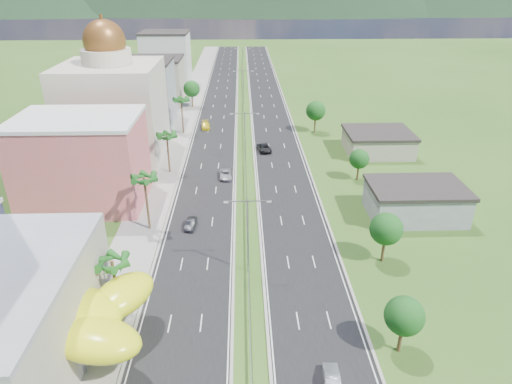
{
  "coord_description": "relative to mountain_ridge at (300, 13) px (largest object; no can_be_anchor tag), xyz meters",
  "views": [
    {
      "loc": [
        -0.57,
        -41.46,
        36.9
      ],
      "look_at": [
        1.4,
        20.51,
        7.0
      ],
      "focal_mm": 32.0,
      "sensor_mm": 36.0,
      "label": 1
    }
  ],
  "objects": [
    {
      "name": "midrise_beige",
      "position": [
        -87.0,
        -348.0,
        6.5
      ],
      "size": [
        16.0,
        15.0,
        13.0
      ],
      "primitive_type": "cube",
      "color": "#A09984",
      "rests_on": "ground"
    },
    {
      "name": "mountain_ridge",
      "position": [
        0.0,
        0.0,
        0.0
      ],
      "size": [
        860.0,
        140.0,
        90.0
      ],
      "primitive_type": null,
      "color": "black",
      "rests_on": "ground"
    },
    {
      "name": "streetlight_median_d",
      "position": [
        -60.0,
        -355.0,
        6.75
      ],
      "size": [
        6.04,
        0.25,
        11.0
      ],
      "color": "gray",
      "rests_on": "ground"
    },
    {
      "name": "car_dark_far_right",
      "position": [
        -55.62,
        -393.24,
        0.84
      ],
      "size": [
        3.47,
        6.11,
        1.61
      ],
      "primitive_type": "imported",
      "rotation": [
        0.0,
        0.0,
        3.29
      ],
      "color": "black",
      "rests_on": "road_right"
    },
    {
      "name": "palm_tree_d",
      "position": [
        -75.5,
        -405.0,
        7.54
      ],
      "size": [
        3.6,
        3.6,
        8.6
      ],
      "color": "#47301C",
      "rests_on": "ground"
    },
    {
      "name": "car_yellow_far_left",
      "position": [
        -70.11,
        -375.97,
        0.8
      ],
      "size": [
        2.59,
        5.4,
        1.52
      ],
      "primitive_type": "imported",
      "rotation": [
        0.0,
        0.0,
        0.09
      ],
      "color": "yellow",
      "rests_on": "road_left"
    },
    {
      "name": "leafy_tree_rc",
      "position": [
        -38.0,
        -410.0,
        4.37
      ],
      "size": [
        3.85,
        3.85,
        6.33
      ],
      "color": "#47301C",
      "rests_on": "ground"
    },
    {
      "name": "leafy_tree_rb",
      "position": [
        -41.0,
        -438.0,
        5.18
      ],
      "size": [
        4.55,
        4.55,
        7.47
      ],
      "color": "#47301C",
      "rests_on": "ground"
    },
    {
      "name": "palm_tree_c",
      "position": [
        -75.5,
        -428.0,
        8.5
      ],
      "size": [
        3.6,
        3.6,
        9.6
      ],
      "color": "#47301C",
      "rests_on": "ground"
    },
    {
      "name": "leafy_tree_lfar",
      "position": [
        -75.5,
        -355.0,
        5.58
      ],
      "size": [
        4.9,
        4.9,
        8.05
      ],
      "color": "#47301C",
      "rests_on": "ground"
    },
    {
      "name": "car_silver_right",
      "position": [
        -52.06,
        -459.26,
        0.76
      ],
      "size": [
        1.83,
        4.45,
        1.43
      ],
      "primitive_type": "imported",
      "rotation": [
        0.0,
        0.0,
        3.07
      ],
      "color": "#9DA0A4",
      "rests_on": "road_right"
    },
    {
      "name": "leafy_tree_ra",
      "position": [
        -44.0,
        -455.0,
        4.78
      ],
      "size": [
        4.2,
        4.2,
        6.9
      ],
      "color": "#47301C",
      "rests_on": "ground"
    },
    {
      "name": "pink_shophouse",
      "position": [
        -88.0,
        -418.0,
        7.5
      ],
      "size": [
        20.0,
        15.0,
        15.0
      ],
      "primitive_type": "cube",
      "color": "#D66257",
      "rests_on": "ground"
    },
    {
      "name": "leafy_tree_rd",
      "position": [
        -42.0,
        -380.0,
        5.58
      ],
      "size": [
        4.9,
        4.9,
        8.05
      ],
      "color": "#47301C",
      "rests_on": "ground"
    },
    {
      "name": "car_silver_mid_left",
      "position": [
        -64.01,
        -408.26,
        0.73
      ],
      "size": [
        2.64,
        5.12,
        1.38
      ],
      "primitive_type": "imported",
      "rotation": [
        0.0,
        0.0,
        0.07
      ],
      "color": "#9D9FA5",
      "rests_on": "road_left"
    },
    {
      "name": "midrise_grey",
      "position": [
        -87.0,
        -370.0,
        8.0
      ],
      "size": [
        16.0,
        15.0,
        16.0
      ],
      "primitive_type": "cube",
      "color": "gray",
      "rests_on": "ground"
    },
    {
      "name": "streetlight_median_c",
      "position": [
        -60.0,
        -400.0,
        6.75
      ],
      "size": [
        6.04,
        0.25,
        11.0
      ],
      "color": "gray",
      "rests_on": "ground"
    },
    {
      "name": "midrise_white",
      "position": [
        -87.0,
        -325.0,
        9.0
      ],
      "size": [
        16.0,
        15.0,
        18.0
      ],
      "primitive_type": "cube",
      "color": "silver",
      "rests_on": "ground"
    },
    {
      "name": "road_left",
      "position": [
        -67.5,
        -360.0,
        0.02
      ],
      "size": [
        11.0,
        260.0,
        0.04
      ],
      "primitive_type": "cube",
      "color": "black",
      "rests_on": "ground"
    },
    {
      "name": "road_right",
      "position": [
        -52.5,
        -360.0,
        0.02
      ],
      "size": [
        11.0,
        260.0,
        0.04
      ],
      "primitive_type": "cube",
      "color": "black",
      "rests_on": "ground"
    },
    {
      "name": "shed_near",
      "position": [
        -32.0,
        -425.0,
        2.5
      ],
      "size": [
        15.0,
        10.0,
        5.0
      ],
      "primitive_type": "cube",
      "color": "gray",
      "rests_on": "ground"
    },
    {
      "name": "domed_building",
      "position": [
        -88.0,
        -395.0,
        11.35
      ],
      "size": [
        20.0,
        20.0,
        28.7
      ],
      "color": "beige",
      "rests_on": "ground"
    },
    {
      "name": "ground",
      "position": [
        -60.0,
        -450.0,
        0.0
      ],
      "size": [
        500.0,
        500.0,
        0.0
      ],
      "primitive_type": "plane",
      "color": "#2D5119",
      "rests_on": "ground"
    },
    {
      "name": "sidewalk_left",
      "position": [
        -77.0,
        -360.0,
        0.06
      ],
      "size": [
        7.0,
        260.0,
        0.12
      ],
      "primitive_type": "cube",
      "color": "gray",
      "rests_on": "ground"
    },
    {
      "name": "palm_tree_e",
      "position": [
        -75.5,
        -380.0,
        8.31
      ],
      "size": [
        3.6,
        3.6,
        9.4
      ],
      "color": "#47301C",
      "rests_on": "ground"
    },
    {
      "name": "car_dark_left",
      "position": [
        -68.99,
        -427.74,
        0.7
      ],
      "size": [
        1.78,
        4.13,
        1.32
      ],
      "primitive_type": "imported",
      "rotation": [
        0.0,
        0.0,
        -0.1
      ],
      "color": "black",
      "rests_on": "road_left"
    },
    {
      "name": "lime_canopy",
      "position": [
        -80.0,
        -454.0,
        4.99
      ],
      "size": [
        18.0,
        15.0,
        7.4
      ],
      "color": "yellow",
      "rests_on": "ground"
    },
    {
      "name": "streetlight_median_e",
      "position": [
        -60.0,
        -310.0,
        6.75
      ],
      "size": [
        6.04,
        0.25,
        11.0
      ],
      "color": "gray",
      "rests_on": "ground"
    },
    {
      "name": "streetlight_median_b",
      "position": [
        -60.0,
        -440.0,
        6.75
      ],
      "size": [
        6.04,
        0.25,
        11.0
      ],
      "color": "gray",
      "rests_on": "ground"
    },
    {
      "name": "palm_tree_b",
      "position": [
        -75.5,
        -448.0,
        7.06
      ],
      "size": [
        3.6,
        3.6,
        8.1
      ],
      "color": "#47301C",
      "rests_on": "ground"
    },
    {
      "name": "shed_far",
      "position": [
        -30.0,
        -395.0,
        2.2
      ],
      "size": [
        14.0,
        12.0,
        4.4
      ],
      "primitive_type": "cube",
      "color": "#A09984",
      "rests_on": "ground"
    },
    {
      "name": "median_guardrail",
      "position": [
        -60.0,
        -378.01,
        0.62
      ],
      "size": [
        0.1,
        216.06,
        0.76
      ],
      "color": "gray",
      "rests_on": "ground"
    }
  ]
}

